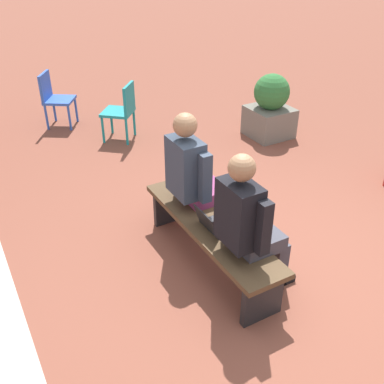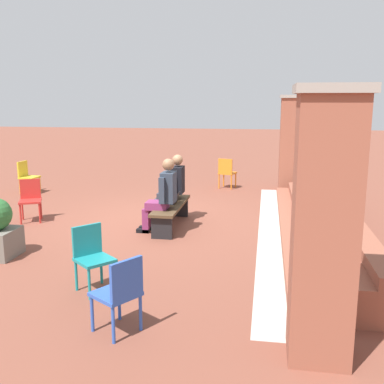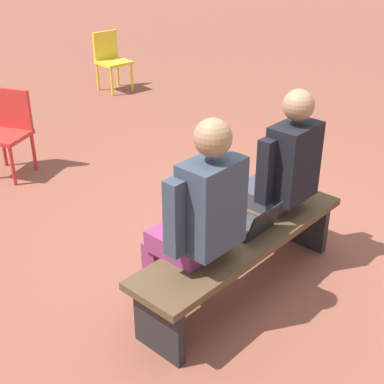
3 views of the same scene
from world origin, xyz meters
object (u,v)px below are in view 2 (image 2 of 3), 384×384
at_px(plastic_chair_near_bench_right, 30,197).
at_px(plastic_chair_mid_courtyard, 27,175).
at_px(plastic_chair_far_left, 120,290).
at_px(plastic_chair_far_right, 92,254).
at_px(person_adult, 163,194).
at_px(plastic_chair_near_bench_left, 227,171).
at_px(person_student, 172,186).
at_px(bench, 171,209).
at_px(laptop, 173,201).

distance_m(plastic_chair_near_bench_right, plastic_chair_mid_courtyard, 2.98).
distance_m(plastic_chair_far_left, plastic_chair_far_right, 1.25).
relative_size(person_adult, plastic_chair_near_bench_left, 1.64).
distance_m(person_student, person_adult, 0.86).
height_order(bench, plastic_chair_near_bench_left, plastic_chair_near_bench_left).
bearing_deg(bench, plastic_chair_mid_courtyard, -119.87).
relative_size(bench, person_student, 1.33).
bearing_deg(plastic_chair_far_left, person_adult, -173.72).
bearing_deg(plastic_chair_far_left, bench, -175.29).
xyz_separation_m(person_student, plastic_chair_far_right, (3.52, -0.32, -0.24)).
bearing_deg(person_adult, plastic_chair_near_bench_left, 170.01).
bearing_deg(person_adult, person_student, 179.89).
distance_m(person_student, plastic_chair_near_bench_right, 2.89).
xyz_separation_m(laptop, plastic_chair_far_left, (4.15, 0.32, -0.02)).
xyz_separation_m(person_adult, plastic_chair_near_bench_right, (-0.37, -2.83, -0.25)).
relative_size(person_adult, plastic_chair_far_left, 1.64).
relative_size(plastic_chair_mid_courtyard, plastic_chair_far_right, 1.00).
bearing_deg(laptop, plastic_chair_far_left, 4.45).
height_order(person_adult, laptop, person_adult).
bearing_deg(plastic_chair_far_right, person_adult, 173.27).
height_order(person_adult, plastic_chair_far_left, person_adult).
relative_size(bench, plastic_chair_mid_courtyard, 2.14).
relative_size(bench, plastic_chair_far_left, 2.14).
bearing_deg(plastic_chair_far_left, plastic_chair_mid_courtyard, -144.26).
relative_size(person_student, plastic_chair_far_left, 1.61).
height_order(bench, person_adult, person_adult).
distance_m(laptop, plastic_chair_near_bench_right, 2.92).
xyz_separation_m(person_adult, plastic_chair_far_left, (3.68, 0.40, -0.25)).
relative_size(person_adult, plastic_chair_near_bench_right, 1.64).
relative_size(person_student, plastic_chair_far_right, 1.61).
xyz_separation_m(bench, person_student, (-0.47, -0.07, 0.37)).
height_order(laptop, plastic_chair_far_left, plastic_chair_far_left).
bearing_deg(laptop, person_adult, -9.80).
height_order(plastic_chair_near_bench_right, plastic_chair_far_right, same).
bearing_deg(plastic_chair_far_left, plastic_chair_near_bench_left, 177.36).
height_order(laptop, plastic_chair_mid_courtyard, plastic_chair_mid_courtyard).
relative_size(bench, plastic_chair_near_bench_right, 2.14).
height_order(laptop, plastic_chair_far_right, plastic_chair_far_right).
xyz_separation_m(bench, plastic_chair_near_bench_right, (0.02, -2.90, 0.13)).
bearing_deg(plastic_chair_near_bench_right, laptop, 92.08).
bearing_deg(plastic_chair_near_bench_left, bench, -9.97).
bearing_deg(plastic_chair_near_bench_right, person_student, 99.85).
bearing_deg(plastic_chair_near_bench_left, person_student, -12.30).
distance_m(bench, plastic_chair_far_left, 4.09).
bearing_deg(plastic_chair_near_bench_right, plastic_chair_far_left, 38.67).
height_order(person_student, plastic_chair_near_bench_right, person_student).
height_order(plastic_chair_mid_courtyard, plastic_chair_far_left, same).
bearing_deg(plastic_chair_near_bench_right, plastic_chair_far_right, 39.78).
relative_size(person_adult, laptop, 4.31).
bearing_deg(plastic_chair_far_left, plastic_chair_near_bench_right, -141.33).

